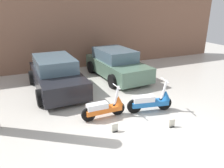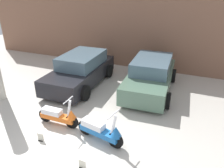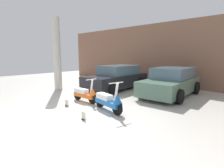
{
  "view_description": "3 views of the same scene",
  "coord_description": "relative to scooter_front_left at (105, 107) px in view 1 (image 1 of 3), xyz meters",
  "views": [
    {
      "loc": [
        -3.25,
        -4.97,
        3.52
      ],
      "look_at": [
        -0.14,
        2.08,
        0.69
      ],
      "focal_mm": 35.0,
      "sensor_mm": 36.0,
      "label": 1
    },
    {
      "loc": [
        3.05,
        -3.98,
        4.33
      ],
      "look_at": [
        0.29,
        2.7,
        0.97
      ],
      "focal_mm": 35.0,
      "sensor_mm": 36.0,
      "label": 2
    },
    {
      "loc": [
        5.01,
        -3.64,
        2.02
      ],
      "look_at": [
        -0.37,
        2.12,
        0.71
      ],
      "focal_mm": 28.0,
      "sensor_mm": 36.0,
      "label": 3
    }
  ],
  "objects": [
    {
      "name": "car_rear_left",
      "position": [
        -0.99,
        3.16,
        0.3
      ],
      "size": [
        2.1,
        4.21,
        1.41
      ],
      "rotation": [
        0.0,
        0.0,
        -1.55
      ],
      "color": "black",
      "rests_on": "ground_plane"
    },
    {
      "name": "placard_near_left_scooter",
      "position": [
        -0.08,
        -0.9,
        -0.26
      ],
      "size": [
        0.2,
        0.13,
        0.26
      ],
      "rotation": [
        0.0,
        0.0,
        0.08
      ],
      "color": "black",
      "rests_on": "ground_plane"
    },
    {
      "name": "scooter_front_right",
      "position": [
        1.63,
        -0.23,
        0.03
      ],
      "size": [
        1.59,
        0.66,
        1.12
      ],
      "rotation": [
        0.0,
        0.0,
        -0.2
      ],
      "color": "black",
      "rests_on": "ground_plane"
    },
    {
      "name": "placard_near_right_scooter",
      "position": [
        1.61,
        -1.37,
        -0.26
      ],
      "size": [
        0.2,
        0.13,
        0.26
      ],
      "rotation": [
        0.0,
        0.0,
        -0.09
      ],
      "color": "black",
      "rests_on": "ground_plane"
    },
    {
      "name": "scooter_front_left",
      "position": [
        0.0,
        0.0,
        0.0
      ],
      "size": [
        1.5,
        0.54,
        1.05
      ],
      "rotation": [
        0.0,
        0.0,
        0.01
      ],
      "color": "black",
      "rests_on": "ground_plane"
    },
    {
      "name": "ground_plane",
      "position": [
        0.86,
        -0.97,
        -0.37
      ],
      "size": [
        28.0,
        28.0,
        0.0
      ],
      "primitive_type": "plane",
      "color": "beige"
    },
    {
      "name": "wall_back",
      "position": [
        0.86,
        6.28,
        1.69
      ],
      "size": [
        19.6,
        0.12,
        4.12
      ],
      "primitive_type": "cube",
      "color": "#845B47",
      "rests_on": "ground_plane"
    },
    {
      "name": "car_rear_center",
      "position": [
        2.13,
        3.77,
        0.3
      ],
      "size": [
        2.18,
        4.23,
        1.4
      ],
      "rotation": [
        0.0,
        0.0,
        -1.51
      ],
      "color": "#51705B",
      "rests_on": "ground_plane"
    }
  ]
}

